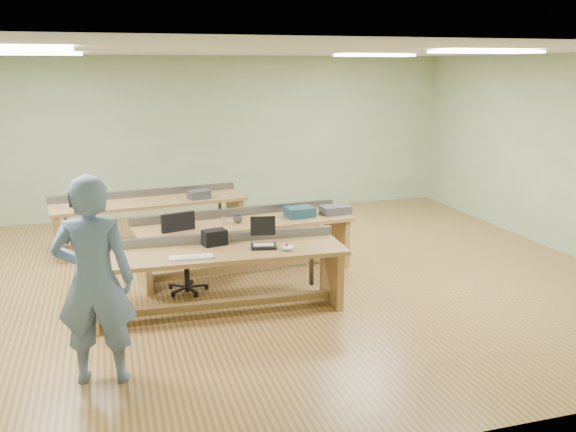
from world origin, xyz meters
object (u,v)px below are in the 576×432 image
object	(u,v)px
task_chair	(185,263)
camera_bag	(215,237)
parts_bin_grey	(335,210)
drinks_can	(224,221)
person	(94,281)
workbench_back	(150,212)
workbench_front	(218,266)
mug	(238,219)
parts_bin_teal	(300,212)
workbench_mid	(245,234)
laptop_base	(264,246)

from	to	relation	value
task_chair	camera_bag	bearing A→B (deg)	-79.39
parts_bin_grey	drinks_can	bearing A→B (deg)	-174.38
person	workbench_back	bearing A→B (deg)	-90.17
workbench_front	mug	size ratio (longest dim) A/B	22.72
parts_bin_teal	task_chair	bearing A→B (deg)	-165.02
parts_bin_grey	camera_bag	bearing A→B (deg)	-151.29
task_chair	mug	xyz separation A→B (m)	(0.77, 0.36, 0.44)
parts_bin_teal	workbench_back	bearing A→B (deg)	138.81
person	drinks_can	size ratio (longest dim) A/B	18.26
workbench_front	drinks_can	distance (m)	1.17
camera_bag	mug	distance (m)	1.06
camera_bag	workbench_mid	bearing A→B (deg)	47.48
camera_bag	parts_bin_teal	bearing A→B (deg)	24.37
workbench_mid	drinks_can	distance (m)	0.42
workbench_front	drinks_can	size ratio (longest dim) A/B	28.25
parts_bin_grey	workbench_mid	bearing A→B (deg)	-178.65
camera_bag	task_chair	size ratio (longest dim) A/B	0.28
workbench_mid	mug	xyz separation A→B (m)	(-0.11, -0.08, 0.24)
camera_bag	parts_bin_grey	size ratio (longest dim) A/B	0.66
workbench_mid	task_chair	xyz separation A→B (m)	(-0.89, -0.44, -0.20)
workbench_front	mug	world-z (taller)	workbench_front
laptop_base	parts_bin_grey	size ratio (longest dim) A/B	0.72
workbench_front	task_chair	size ratio (longest dim) A/B	3.01
workbench_mid	parts_bin_grey	size ratio (longest dim) A/B	7.46
mug	drinks_can	xyz separation A→B (m)	(-0.20, -0.05, 0.00)
laptop_base	parts_bin_teal	size ratio (longest dim) A/B	0.76
person	camera_bag	xyz separation A→B (m)	(1.34, 1.51, -0.12)
workbench_back	person	bearing A→B (deg)	-107.52
person	drinks_can	bearing A→B (deg)	-113.68
laptop_base	parts_bin_grey	distance (m)	1.93
workbench_front	parts_bin_grey	bearing A→B (deg)	35.38
workbench_front	camera_bag	bearing A→B (deg)	90.18
workbench_mid	mug	bearing A→B (deg)	-151.13
task_chair	mug	size ratio (longest dim) A/B	7.54
camera_bag	task_chair	distance (m)	0.81
task_chair	parts_bin_grey	bearing A→B (deg)	-3.77
mug	person	bearing A→B (deg)	-126.58
workbench_mid	workbench_back	world-z (taller)	same
workbench_back	task_chair	world-z (taller)	task_chair
workbench_front	parts_bin_teal	distance (m)	1.90
parts_bin_grey	parts_bin_teal	bearing A→B (deg)	-177.87
workbench_front	workbench_mid	xyz separation A→B (m)	(0.60, 1.24, 0.00)
workbench_back	mug	bearing A→B (deg)	-67.09
workbench_front	parts_bin_teal	xyz separation A→B (m)	(1.40, 1.26, 0.26)
workbench_front	person	xyz separation A→B (m)	(-1.33, -1.29, 0.41)
task_chair	workbench_front	bearing A→B (deg)	-86.23
laptop_base	parts_bin_teal	world-z (taller)	parts_bin_teal
laptop_base	task_chair	xyz separation A→B (m)	(-0.82, 0.85, -0.40)
workbench_front	workbench_back	world-z (taller)	same
workbench_back	mug	distance (m)	2.09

